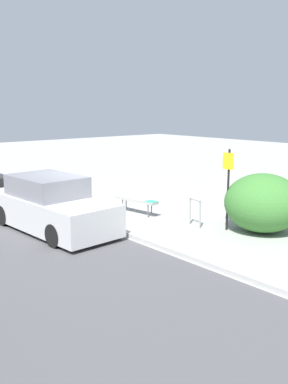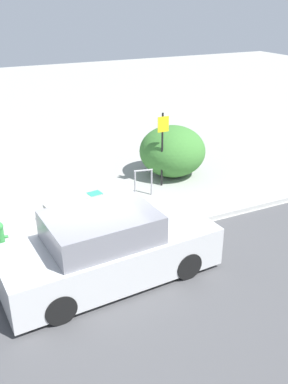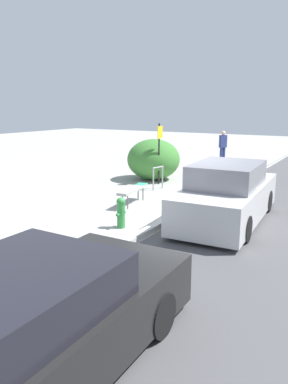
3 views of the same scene
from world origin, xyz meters
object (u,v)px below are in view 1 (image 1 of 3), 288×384
(sign_post, at_px, (228,182))
(fire_hydrant, at_px, (78,196))
(bike_rack, at_px, (195,210))
(bench, at_px, (137,200))
(parked_car_near, at_px, (50,206))

(sign_post, height_order, fire_hydrant, sign_post)
(fire_hydrant, bearing_deg, bike_rack, 17.23)
(bench, distance_m, bike_rack, 2.25)
(bench, xyz_separation_m, sign_post, (3.06, 0.78, 0.93))
(bench, distance_m, fire_hydrant, 2.28)
(sign_post, distance_m, parked_car_near, 5.04)
(fire_hydrant, height_order, parked_car_near, parked_car_near)
(fire_hydrant, distance_m, parked_car_near, 2.78)
(bike_rack, distance_m, fire_hydrant, 4.49)
(sign_post, height_order, parked_car_near, sign_post)
(fire_hydrant, bearing_deg, sign_post, 18.79)
(bench, distance_m, parked_car_near, 3.02)
(bike_rack, relative_size, parked_car_near, 0.18)
(bike_rack, height_order, sign_post, sign_post)
(bike_rack, bearing_deg, parked_car_near, -125.69)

